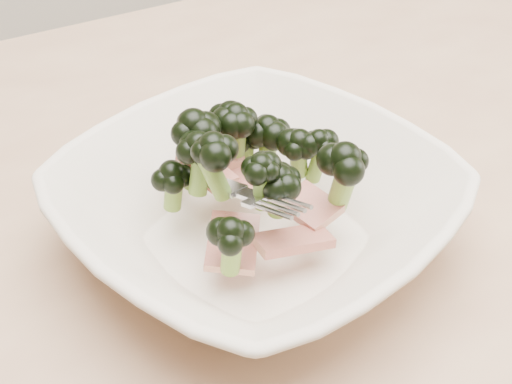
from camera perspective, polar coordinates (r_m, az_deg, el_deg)
dining_table at (r=0.68m, az=6.18°, el=-5.32°), size 1.20×0.80×0.75m
broccoli_dish at (r=0.52m, az=-0.08°, el=-0.92°), size 0.34×0.34×0.11m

